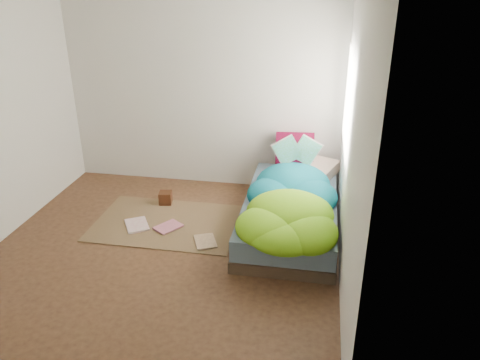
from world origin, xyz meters
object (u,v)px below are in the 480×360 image
Objects in this scene: bed at (290,213)px; pillow_magenta at (294,151)px; open_book at (297,143)px; floor_book_a at (126,227)px; floor_book_b at (162,224)px; wooden_box at (166,198)px.

pillow_magenta is (-0.03, 0.87, 0.40)m from bed.
pillow_magenta is 0.46m from open_book.
floor_book_b reaches higher than floor_book_a.
pillow_magenta is at bearing 4.90° from floor_book_a.
wooden_box reaches higher than floor_book_b.
open_book is at bearing 7.45° from wooden_box.
open_book is 1.45× the size of floor_book_a.
pillow_magenta reaches higher than bed.
floor_book_a is (-0.24, -0.65, -0.06)m from wooden_box.
pillow_magenta reaches higher than wooden_box.
bed is 13.60× the size of wooden_box.
floor_book_a is (-1.79, -0.86, -0.80)m from open_book.
wooden_box is 0.54m from floor_book_b.
bed is 0.82m from open_book.
bed is 7.05× the size of floor_book_b.
pillow_magenta is at bearing 21.19° from wooden_box.
open_book reaches higher than pillow_magenta.
open_book is (0.05, -0.38, 0.25)m from pillow_magenta.
bed is 1.56m from wooden_box.
floor_book_a is (-1.74, -1.24, -0.55)m from pillow_magenta.
pillow_magenta is 1.01× the size of open_book.
bed is at bearing -102.05° from open_book.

